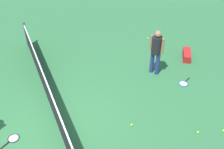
% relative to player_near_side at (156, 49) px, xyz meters
% --- Properties ---
extents(ground_plane, '(40.00, 40.00, 0.00)m').
position_rel_player_near_side_xyz_m(ground_plane, '(-1.17, 3.85, -1.01)').
color(ground_plane, '#2D6B3D').
extents(court_net, '(10.09, 0.09, 1.07)m').
position_rel_player_near_side_xyz_m(court_net, '(-1.17, 3.85, -0.51)').
color(court_net, '#4C4C51').
rests_on(court_net, ground_plane).
extents(player_near_side, '(0.49, 0.47, 1.70)m').
position_rel_player_near_side_xyz_m(player_near_side, '(0.00, 0.00, 0.00)').
color(player_near_side, navy).
rests_on(player_near_side, ground_plane).
extents(tennis_racket_near_player, '(0.42, 0.60, 0.03)m').
position_rel_player_near_side_xyz_m(tennis_racket_near_player, '(-0.98, -0.62, -1.00)').
color(tennis_racket_near_player, blue).
rests_on(tennis_racket_near_player, ground_plane).
extents(tennis_racket_far_player, '(0.45, 0.59, 0.03)m').
position_rel_player_near_side_xyz_m(tennis_racket_far_player, '(-1.08, 5.12, -1.00)').
color(tennis_racket_far_player, black).
rests_on(tennis_racket_far_player, ground_plane).
extents(tennis_ball_near_player, '(0.07, 0.07, 0.07)m').
position_rel_player_near_side_xyz_m(tennis_ball_near_player, '(-3.20, -0.34, -0.98)').
color(tennis_ball_near_player, '#C6E033').
rests_on(tennis_ball_near_player, ground_plane).
extents(tennis_ball_midcourt, '(0.07, 0.07, 0.07)m').
position_rel_player_near_side_xyz_m(tennis_ball_midcourt, '(2.25, -1.08, -0.98)').
color(tennis_ball_midcourt, '#C6E033').
rests_on(tennis_ball_midcourt, ground_plane).
extents(tennis_ball_baseline, '(0.07, 0.07, 0.07)m').
position_rel_player_near_side_xyz_m(tennis_ball_baseline, '(-2.95, 0.35, -0.98)').
color(tennis_ball_baseline, '#C6E033').
rests_on(tennis_ball_baseline, ground_plane).
extents(tennis_ball_stray_left, '(0.07, 0.07, 0.07)m').
position_rel_player_near_side_xyz_m(tennis_ball_stray_left, '(-1.96, 1.92, -0.98)').
color(tennis_ball_stray_left, '#C6E033').
rests_on(tennis_ball_stray_left, ground_plane).
extents(equipment_bag, '(0.82, 0.69, 0.28)m').
position_rel_player_near_side_xyz_m(equipment_bag, '(0.34, -1.71, -0.87)').
color(equipment_bag, '#B21E1E').
rests_on(equipment_bag, ground_plane).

